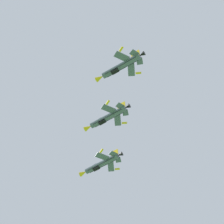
{
  "coord_description": "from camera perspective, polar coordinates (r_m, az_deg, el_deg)",
  "views": [
    {
      "loc": [
        -4.45,
        -6.97,
        1.64
      ],
      "look_at": [
        -17.88,
        74.39,
        131.96
      ],
      "focal_mm": 82.16,
      "sensor_mm": 36.0,
      "label": 1
    }
  ],
  "objects": [
    {
      "name": "fighter_jet_right_wing",
      "position": [
        144.15,
        0.94,
        5.09
      ],
      "size": [
        15.23,
        10.16,
        4.38
      ],
      "rotation": [
        0.0,
        -0.11,
        1.17
      ],
      "color": "#4C5666"
    },
    {
      "name": "fighter_jet_lead",
      "position": [
        163.52,
        -1.21,
        -5.81
      ],
      "size": [
        15.23,
        10.16,
        4.38
      ],
      "rotation": [
        0.0,
        -0.1,
        1.17
      ],
      "color": "#4C5666"
    },
    {
      "name": "fighter_jet_left_wing",
      "position": [
        153.11,
        -0.52,
        -0.61
      ],
      "size": [
        15.23,
        10.15,
        4.38
      ],
      "rotation": [
        0.0,
        -0.12,
        1.17
      ],
      "color": "#4C5666"
    }
  ]
}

